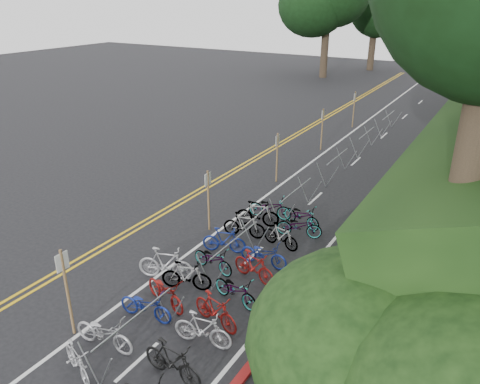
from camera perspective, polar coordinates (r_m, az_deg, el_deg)
name	(u,v)px	position (r m, az deg, el deg)	size (l,w,h in m)	color
ground	(107,287)	(15.90, -15.94, -11.09)	(120.00, 120.00, 0.00)	black
road_markings	(269,187)	(22.75, 3.50, 0.57)	(7.47, 80.00, 0.01)	gold
red_curb	(384,194)	(22.84, 17.11, -0.24)	(0.25, 28.00, 0.10)	maroon
bike_rack_front	(135,327)	(12.74, -12.65, -15.73)	(1.13, 2.89, 1.14)	gray
bike_racks_rest	(337,162)	(24.12, 11.75, 3.61)	(1.14, 23.00, 1.17)	gray
signpost_near	(67,287)	(13.46, -20.39, -10.83)	(0.08, 0.40, 2.65)	brown
signposts_rest	(302,139)	(25.64, 7.54, 6.41)	(0.08, 18.40, 2.50)	brown
bike_front	(166,264)	(15.61, -9.06, -8.61)	(1.89, 0.53, 1.14)	#9E9EA3
bike_valet	(223,269)	(15.32, -2.11, -9.37)	(3.14, 12.11, 1.07)	#9E9EA3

